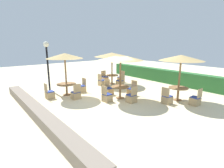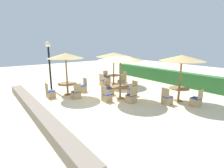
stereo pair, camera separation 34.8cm
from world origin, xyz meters
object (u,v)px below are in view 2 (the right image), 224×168
Objects in this scene: patio_chair_center_south at (107,97)px; parasol_back_right at (182,58)px; patio_chair_front_left_east at (76,94)px; patio_chair_back_right_south at (167,100)px; round_table_back_right at (179,91)px; parasol_center at (121,58)px; patio_chair_back_left_west at (107,79)px; patio_chair_back_left_east at (121,83)px; patio_chair_back_left_south at (103,82)px; patio_chair_back_right_east at (196,101)px; round_table_back_left at (114,77)px; patio_chair_back_left_north at (123,79)px; round_table_center at (120,89)px; patio_chair_center_north at (132,91)px; parasol_back_left at (114,55)px; patio_chair_center_west at (109,90)px; parasol_front_left at (66,56)px; patio_chair_front_left_south at (50,94)px; patio_chair_center_east at (131,98)px; round_table_front_left at (67,85)px; patio_chair_front_left_north at (83,88)px; lamp_post at (49,56)px.

parasol_back_right is at bearing 54.31° from patio_chair_center_south.
patio_chair_front_left_east and patio_chair_back_right_south have the same top height.
round_table_back_right is (2.38, 3.32, 0.33)m from patio_chair_center_south.
patio_chair_back_right_south is at bearing 29.69° from parasol_center.
parasol_back_right is (6.60, 0.29, 2.15)m from patio_chair_back_left_west.
patio_chair_back_left_south is (-0.96, -1.04, 0.00)m from patio_chair_back_left_east.
round_table_back_left is at bearing 92.38° from patio_chair_back_right_east.
parasol_back_right is at bearing 88.84° from patio_chair_back_right_east.
round_table_center is at bearing 137.15° from patio_chair_back_left_north.
patio_chair_center_south is (-0.03, -1.97, 0.00)m from patio_chair_center_north.
patio_chair_center_west is at bearing -43.14° from parasol_back_left.
parasol_center is at bearing -31.95° from round_table_back_left.
parasol_front_left reaches higher than patio_chair_back_left_west.
parasol_center is at bearing 137.15° from patio_chair_back_left_north.
patio_chair_back_left_south is at bearing 98.57° from patio_chair_front_left_south.
parasol_back_right is at bearing 48.34° from patio_chair_front_left_south.
patio_chair_center_north is at bearing 43.38° from patio_chair_center_east.
parasol_back_left is at bearing 22.66° from patio_chair_front_left_east.
patio_chair_back_left_north is 5.21m from patio_chair_center_east.
patio_chair_back_left_south is 1.00× the size of patio_chair_center_north.
round_table_center is at bearing -31.95° from parasol_back_left.
parasol_back_right is 1.82m from round_table_back_right.
patio_chair_back_right_east is at bearing 34.01° from round_table_center.
patio_chair_back_left_south is 3.41m from round_table_center.
round_table_back_right is at bearing 88.84° from patio_chair_back_right_east.
patio_chair_back_left_north is 0.86× the size of round_table_back_right.
patio_chair_back_left_north is at bearing 96.81° from round_table_front_left.
patio_chair_back_left_west is 0.36× the size of parasol_back_right.
round_table_center is (3.26, -3.03, 0.30)m from patio_chair_back_left_north.
patio_chair_center_south is (3.25, -2.00, 0.00)m from patio_chair_back_left_south.
round_table_back_right is (5.63, 1.32, 0.33)m from patio_chair_back_left_south.
parasol_center is (2.60, 3.28, 2.15)m from patio_chair_front_left_south.
patio_chair_front_left_south and patio_chair_center_east have the same top height.
patio_chair_back_left_west is at bearing -177.49° from parasol_back_right.
patio_chair_back_left_north is at bearing 18.73° from patio_chair_front_left_east.
patio_chair_back_right_east is at bearing 118.02° from patio_chair_center_west.
parasol_back_right is (5.02, 3.41, 2.15)m from patio_chair_front_left_north.
parasol_front_left is 2.82× the size of patio_chair_front_left_north.
round_table_center is (0.00, -0.00, -1.85)m from parasol_center.
parasol_front_left is at bearing -138.22° from parasol_back_right.
patio_chair_back_right_east is at bearing 11.04° from patio_chair_back_left_south.
round_table_back_right is (4.98, 5.60, 0.33)m from patio_chair_front_left_south.
parasol_center is at bearing 93.27° from patio_chair_center_west.
parasol_front_left is 4.74m from patio_chair_center_east.
lamp_post is at bearing 100.38° from patio_chair_front_left_east.
patio_chair_back_right_east is (6.05, 3.39, 0.00)m from patio_chair_front_left_north.
round_table_front_left is 1.28× the size of patio_chair_center_north.
round_table_front_left is 6.74m from round_table_back_right.
lamp_post reaches higher than parasol_back_right.
parasol_front_left is 1.02× the size of parasol_center.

